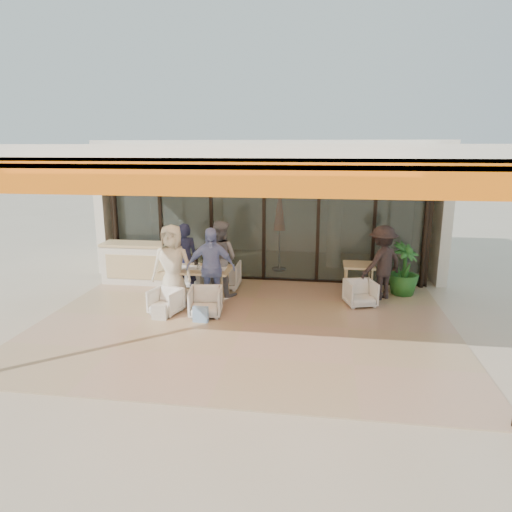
{
  "coord_description": "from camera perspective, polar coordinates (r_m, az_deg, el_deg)",
  "views": [
    {
      "loc": [
        1.42,
        -8.24,
        3.37
      ],
      "look_at": [
        0.1,
        0.9,
        1.15
      ],
      "focal_mm": 32.0,
      "sensor_mm": 36.0,
      "label": 1
    }
  ],
  "objects": [
    {
      "name": "diner_grey",
      "position": [
        10.5,
        -4.52,
        -0.27
      ],
      "size": [
        1.04,
        0.93,
        1.75
      ],
      "primitive_type": "imported",
      "rotation": [
        0.0,
        0.0,
        2.76
      ],
      "color": "slate",
      "rests_on": "ground"
    },
    {
      "name": "chair_near_left",
      "position": [
        9.59,
        -11.22,
        -5.44
      ],
      "size": [
        0.7,
        0.67,
        0.59
      ],
      "primitive_type": "imported",
      "rotation": [
        0.0,
        0.0,
        -0.27
      ],
      "color": "silver",
      "rests_on": "ground"
    },
    {
      "name": "chair_far_right",
      "position": [
        11.1,
        -3.91,
        -2.22
      ],
      "size": [
        0.72,
        0.67,
        0.73
      ],
      "primitive_type": "imported",
      "rotation": [
        0.0,
        0.0,
        3.16
      ],
      "color": "silver",
      "rests_on": "ground"
    },
    {
      "name": "side_table",
      "position": [
        10.75,
        12.71,
        -1.54
      ],
      "size": [
        0.7,
        0.7,
        0.74
      ],
      "color": "beige",
      "rests_on": "ground"
    },
    {
      "name": "potted_palm",
      "position": [
        11.03,
        18.01,
        -1.6
      ],
      "size": [
        0.98,
        0.98,
        1.23
      ],
      "primitive_type": "imported",
      "rotation": [
        0.0,
        0.0,
        0.84
      ],
      "color": "#1E5919",
      "rests_on": "ground"
    },
    {
      "name": "standing_woman",
      "position": [
        10.54,
        15.49,
        -0.84
      ],
      "size": [
        1.25,
        1.17,
        1.69
      ],
      "primitive_type": "imported",
      "rotation": [
        0.0,
        0.0,
        3.81
      ],
      "color": "black",
      "rests_on": "ground"
    },
    {
      "name": "interior_block",
      "position": [
        13.67,
        2.29,
        8.74
      ],
      "size": [
        9.05,
        3.62,
        3.52
      ],
      "color": "silver",
      "rests_on": "ground"
    },
    {
      "name": "ground",
      "position": [
        9.01,
        -1.46,
        -8.44
      ],
      "size": [
        70.0,
        70.0,
        0.0
      ],
      "primitive_type": "plane",
      "color": "#C6B293",
      "rests_on": "ground"
    },
    {
      "name": "chair_far_left",
      "position": [
        11.31,
        -8.07,
        -2.22
      ],
      "size": [
        0.66,
        0.62,
        0.66
      ],
      "primitive_type": "imported",
      "rotation": [
        0.0,
        0.0,
        3.11
      ],
      "color": "silver",
      "rests_on": "ground"
    },
    {
      "name": "chair_near_right",
      "position": [
        9.35,
        -6.34,
        -5.56
      ],
      "size": [
        0.71,
        0.67,
        0.66
      ],
      "primitive_type": "imported",
      "rotation": [
        0.0,
        0.0,
        0.13
      ],
      "color": "silver",
      "rests_on": "ground"
    },
    {
      "name": "tote_bag_blue",
      "position": [
        9.04,
        -6.95,
        -7.33
      ],
      "size": [
        0.3,
        0.1,
        0.34
      ],
      "primitive_type": "cube",
      "color": "#99BFD8",
      "rests_on": "ground"
    },
    {
      "name": "diner_navy",
      "position": [
        10.72,
        -8.9,
        -0.32
      ],
      "size": [
        0.7,
        0.56,
        1.67
      ],
      "primitive_type": "imported",
      "rotation": [
        0.0,
        0.0,
        3.43
      ],
      "color": "#171A34",
      "rests_on": "ground"
    },
    {
      "name": "host_counter",
      "position": [
        11.79,
        -14.31,
        -0.84
      ],
      "size": [
        1.85,
        0.65,
        1.04
      ],
      "color": "silver",
      "rests_on": "ground"
    },
    {
      "name": "terrace_floor",
      "position": [
        9.01,
        -1.46,
        -8.41
      ],
      "size": [
        8.0,
        6.0,
        0.01
      ],
      "primitive_type": "cube",
      "color": "tan",
      "rests_on": "ground"
    },
    {
      "name": "tote_bag_cream",
      "position": [
        9.28,
        -12.0,
        -6.96
      ],
      "size": [
        0.3,
        0.1,
        0.34
      ],
      "primitive_type": "cube",
      "color": "silver",
      "rests_on": "ground"
    },
    {
      "name": "terrace_structure",
      "position": [
        8.1,
        -1.92,
        12.66
      ],
      "size": [
        8.0,
        6.0,
        3.4
      ],
      "color": "silver",
      "rests_on": "ground"
    },
    {
      "name": "glass_storefront",
      "position": [
        11.46,
        1.01,
        4.64
      ],
      "size": [
        8.08,
        0.1,
        3.2
      ],
      "color": "#9EADA3",
      "rests_on": "ground"
    },
    {
      "name": "dining_table",
      "position": [
        10.23,
        -7.37,
        -1.8
      ],
      "size": [
        1.5,
        0.9,
        0.93
      ],
      "color": "beige",
      "rests_on": "ground"
    },
    {
      "name": "diner_periwinkle",
      "position": [
        9.65,
        -5.69,
        -1.54
      ],
      "size": [
        1.08,
        0.6,
        1.75
      ],
      "primitive_type": "imported",
      "rotation": [
        0.0,
        0.0,
        0.18
      ],
      "color": "#7687C5",
      "rests_on": "ground"
    },
    {
      "name": "diner_cream",
      "position": [
        9.88,
        -10.43,
        -1.24
      ],
      "size": [
        0.87,
        0.57,
        1.78
      ],
      "primitive_type": "imported",
      "rotation": [
        0.0,
        0.0,
        -0.0
      ],
      "color": "beige",
      "rests_on": "ground"
    },
    {
      "name": "side_chair",
      "position": [
        10.12,
        12.93,
        -4.41
      ],
      "size": [
        0.74,
        0.72,
        0.63
      ],
      "primitive_type": "imported",
      "rotation": [
        0.0,
        0.0,
        0.29
      ],
      "color": "silver",
      "rests_on": "ground"
    }
  ]
}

